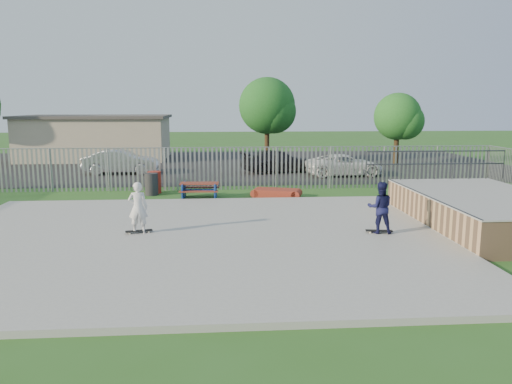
{
  "coord_description": "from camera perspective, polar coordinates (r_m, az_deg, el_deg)",
  "views": [
    {
      "loc": [
        0.92,
        -14.27,
        3.97
      ],
      "look_at": [
        2.12,
        2.0,
        1.1
      ],
      "focal_mm": 35.0,
      "sensor_mm": 36.0,
      "label": 1
    }
  ],
  "objects": [
    {
      "name": "fence",
      "position": [
        19.09,
        -3.93,
        1.0
      ],
      "size": [
        26.04,
        16.02,
        2.0
      ],
      "color": "gray",
      "rests_on": "ground"
    },
    {
      "name": "skateboard_b",
      "position": [
        15.47,
        -13.22,
        -4.43
      ],
      "size": [
        0.82,
        0.38,
        0.08
      ],
      "rotation": [
        0.0,
        0.0,
        0.24
      ],
      "color": "black",
      "rests_on": "concrete_slab"
    },
    {
      "name": "concrete_slab",
      "position": [
        14.82,
        -7.66,
        -5.35
      ],
      "size": [
        15.0,
        12.0,
        0.15
      ],
      "primitive_type": "cube",
      "color": "#9D9D98",
      "rests_on": "ground"
    },
    {
      "name": "building",
      "position": [
        38.39,
        -17.76,
        5.98
      ],
      "size": [
        10.4,
        6.4,
        3.2
      ],
      "color": "#BEB092",
      "rests_on": "ground"
    },
    {
      "name": "picnic_table",
      "position": [
        21.42,
        -6.47,
        0.18
      ],
      "size": [
        1.69,
        1.41,
        0.69
      ],
      "rotation": [
        0.0,
        0.0,
        -0.05
      ],
      "color": "maroon",
      "rests_on": "ground"
    },
    {
      "name": "skater_navy",
      "position": [
        15.37,
        14.01,
        -1.73
      ],
      "size": [
        0.84,
        0.71,
        1.56
      ],
      "primitive_type": "imported",
      "rotation": [
        0.0,
        0.0,
        2.97
      ],
      "color": "#141640",
      "rests_on": "concrete_slab"
    },
    {
      "name": "skateboard_a",
      "position": [
        15.54,
        13.89,
        -4.41
      ],
      "size": [
        0.82,
        0.33,
        0.08
      ],
      "rotation": [
        0.0,
        0.0,
        -0.17
      ],
      "color": "black",
      "rests_on": "concrete_slab"
    },
    {
      "name": "quarter_pipe",
      "position": [
        17.88,
        24.56,
        -1.94
      ],
      "size": [
        5.5,
        7.05,
        2.19
      ],
      "color": "tan",
      "rests_on": "ground"
    },
    {
      "name": "trash_bin_red",
      "position": [
        23.05,
        -11.52,
        1.1
      ],
      "size": [
        0.59,
        0.59,
        0.99
      ],
      "primitive_type": "cylinder",
      "color": "maroon",
      "rests_on": "ground"
    },
    {
      "name": "funbox",
      "position": [
        21.62,
        2.35,
        -0.13
      ],
      "size": [
        1.97,
        1.4,
        0.36
      ],
      "rotation": [
        0.0,
        0.0,
        -0.32
      ],
      "color": "maroon",
      "rests_on": "ground"
    },
    {
      "name": "skater_white",
      "position": [
        15.31,
        -13.33,
        -1.75
      ],
      "size": [
        0.59,
        0.41,
        1.56
      ],
      "primitive_type": "imported",
      "rotation": [
        0.0,
        0.0,
        3.21
      ],
      "color": "silver",
      "rests_on": "concrete_slab"
    },
    {
      "name": "tree_mid",
      "position": [
        33.53,
        1.27,
        9.81
      ],
      "size": [
        3.73,
        3.73,
        5.76
      ],
      "color": "#402D19",
      "rests_on": "ground"
    },
    {
      "name": "car_silver",
      "position": [
        29.77,
        -15.16,
        3.36
      ],
      "size": [
        4.25,
        1.49,
        1.4
      ],
      "primitive_type": "imported",
      "rotation": [
        0.0,
        0.0,
        1.57
      ],
      "color": "#B6B7BB",
      "rests_on": "parking_lot"
    },
    {
      "name": "tree_right",
      "position": [
        34.31,
        15.88,
        8.28
      ],
      "size": [
        3.07,
        3.07,
        4.73
      ],
      "color": "#3B2C17",
      "rests_on": "ground"
    },
    {
      "name": "car_white",
      "position": [
        28.43,
        10.11,
        3.05
      ],
      "size": [
        4.42,
        2.2,
        1.2
      ],
      "primitive_type": "imported",
      "rotation": [
        0.0,
        0.0,
        1.62
      ],
      "color": "white",
      "rests_on": "parking_lot"
    },
    {
      "name": "ground",
      "position": [
        14.84,
        -7.66,
        -5.63
      ],
      "size": [
        120.0,
        120.0,
        0.0
      ],
      "primitive_type": "plane",
      "color": "#306121",
      "rests_on": "ground"
    },
    {
      "name": "parking_lot",
      "position": [
        33.51,
        -5.78,
        3.14
      ],
      "size": [
        40.0,
        18.0,
        0.02
      ],
      "primitive_type": "cube",
      "color": "black",
      "rests_on": "ground"
    },
    {
      "name": "car_dark",
      "position": [
        29.47,
        2.57,
        3.52
      ],
      "size": [
        4.72,
        2.72,
        1.29
      ],
      "primitive_type": "imported",
      "rotation": [
        0.0,
        0.0,
        1.79
      ],
      "color": "black",
      "rests_on": "parking_lot"
    },
    {
      "name": "trash_bin_grey",
      "position": [
        22.55,
        -11.86,
        0.88
      ],
      "size": [
        0.59,
        0.59,
        0.98
      ],
      "primitive_type": "cylinder",
      "color": "#262528",
      "rests_on": "ground"
    }
  ]
}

